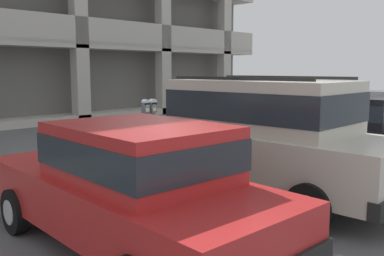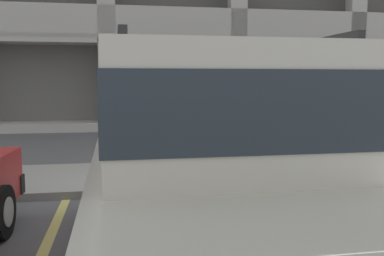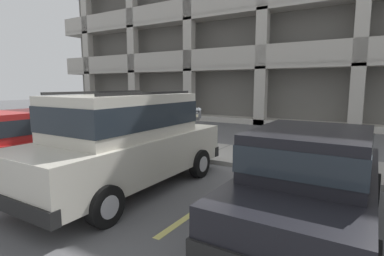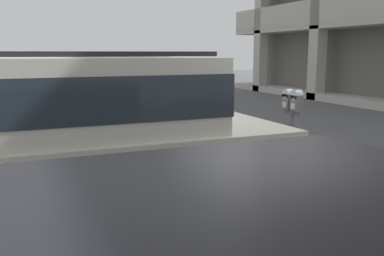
% 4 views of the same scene
% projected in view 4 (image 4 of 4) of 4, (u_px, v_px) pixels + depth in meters
% --- Properties ---
extents(ground_plane, '(80.00, 80.00, 0.10)m').
position_uv_depth(ground_plane, '(276.00, 206.00, 5.84)').
color(ground_plane, '#565659').
extents(sidewalk, '(40.00, 2.20, 0.12)m').
position_uv_depth(sidewalk, '(351.00, 187.00, 6.31)').
color(sidewalk, gray).
rests_on(sidewalk, ground_plane).
extents(silver_suv, '(2.05, 4.80, 2.03)m').
position_uv_depth(silver_suv, '(87.00, 136.00, 4.85)').
color(silver_suv, beige).
rests_on(silver_suv, ground_plane).
extents(red_sedan, '(2.02, 4.57, 1.54)m').
position_uv_depth(red_sedan, '(48.00, 122.00, 7.47)').
color(red_sedan, red).
rests_on(red_sedan, ground_plane).
extents(parking_meter_near, '(0.35, 0.12, 1.41)m').
position_uv_depth(parking_meter_near, '(292.00, 115.00, 5.95)').
color(parking_meter_near, '#595B60').
rests_on(parking_meter_near, sidewalk).
extents(parking_meter_far, '(0.35, 0.12, 1.44)m').
position_uv_depth(parking_meter_far, '(151.00, 83.00, 11.94)').
color(parking_meter_far, '#595B60').
rests_on(parking_meter_far, sidewalk).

